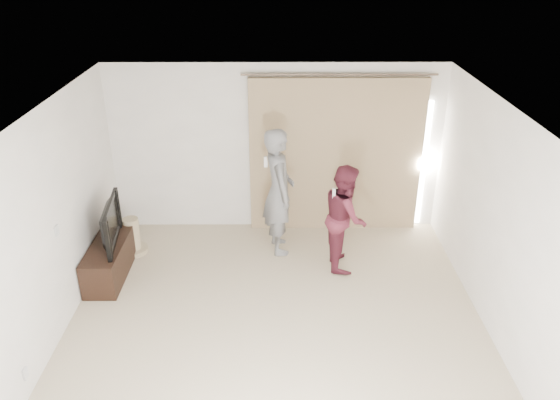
% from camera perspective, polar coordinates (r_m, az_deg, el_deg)
% --- Properties ---
extents(floor, '(5.50, 5.50, 0.00)m').
position_cam_1_polar(floor, '(6.55, -0.42, -14.09)').
color(floor, tan).
rests_on(floor, ground).
extents(wall_back, '(5.00, 0.04, 2.60)m').
position_cam_1_polar(wall_back, '(8.29, -0.41, 5.37)').
color(wall_back, silver).
rests_on(wall_back, ground).
extents(wall_left, '(0.04, 5.50, 2.60)m').
position_cam_1_polar(wall_left, '(6.33, -23.80, -3.90)').
color(wall_left, silver).
rests_on(wall_left, ground).
extents(ceiling, '(5.00, 5.50, 0.01)m').
position_cam_1_polar(ceiling, '(5.27, -0.51, 8.12)').
color(ceiling, white).
rests_on(ceiling, wall_back).
extents(curtain, '(2.80, 0.11, 2.46)m').
position_cam_1_polar(curtain, '(8.31, 5.92, 4.56)').
color(curtain, tan).
rests_on(curtain, ground).
extents(tv_console, '(0.44, 1.27, 0.49)m').
position_cam_1_polar(tv_console, '(7.83, -17.31, -5.84)').
color(tv_console, black).
rests_on(tv_console, ground).
extents(tv, '(0.26, 1.03, 0.59)m').
position_cam_1_polar(tv, '(7.57, -17.84, -2.37)').
color(tv, black).
rests_on(tv, tv_console).
extents(scratching_post, '(0.41, 0.41, 0.55)m').
position_cam_1_polar(scratching_post, '(8.27, -15.14, -3.92)').
color(scratching_post, tan).
rests_on(scratching_post, ground).
extents(person_man, '(0.57, 0.76, 1.87)m').
position_cam_1_polar(person_man, '(7.74, -0.14, 0.90)').
color(person_man, slate).
rests_on(person_man, ground).
extents(person_woman, '(0.57, 0.73, 1.50)m').
position_cam_1_polar(person_woman, '(7.50, 6.82, -1.73)').
color(person_woman, '#581D2B').
rests_on(person_woman, ground).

